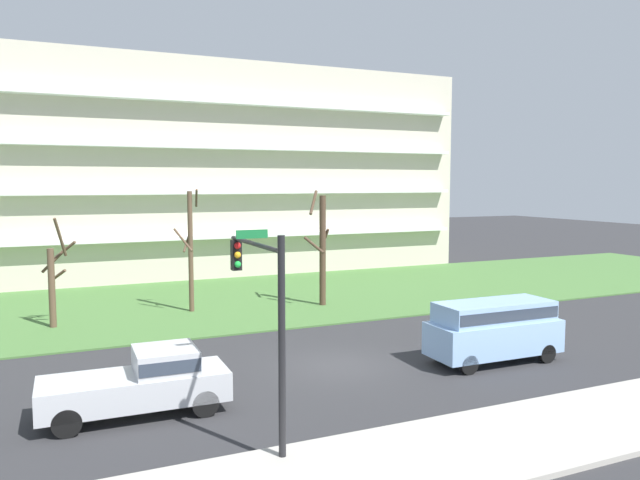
{
  "coord_description": "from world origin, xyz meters",
  "views": [
    {
      "loc": [
        -9.84,
        -20.18,
        6.88
      ],
      "look_at": [
        1.86,
        6.0,
        4.18
      ],
      "focal_mm": 34.15,
      "sensor_mm": 36.0,
      "label": 1
    }
  ],
  "objects": [
    {
      "name": "apartment_building",
      "position": [
        0.0,
        28.0,
        7.78
      ],
      "size": [
        41.86,
        12.96,
        15.55
      ],
      "color": "beige",
      "rests_on": "ground"
    },
    {
      "name": "traffic_signal_mast",
      "position": [
        -4.79,
        -5.14,
        3.83
      ],
      "size": [
        0.9,
        4.24,
        5.64
      ],
      "color": "black",
      "rests_on": "ground"
    },
    {
      "name": "sidewalk_curb_near",
      "position": [
        0.0,
        -8.0,
        0.07
      ],
      "size": [
        80.0,
        4.0,
        0.15
      ],
      "primitive_type": "cube",
      "color": "#ADA89E",
      "rests_on": "ground"
    },
    {
      "name": "van_blue_center_left",
      "position": [
        5.6,
        -2.0,
        1.4
      ],
      "size": [
        5.23,
        2.08,
        2.36
      ],
      "rotation": [
        0.0,
        0.0,
        -0.02
      ],
      "color": "#8CB2E0",
      "rests_on": "ground"
    },
    {
      "name": "pickup_silver_near_left",
      "position": [
        -7.47,
        -2.01,
        1.02
      ],
      "size": [
        5.44,
        2.12,
        1.95
      ],
      "rotation": [
        0.0,
        0.0,
        -0.02
      ],
      "color": "#B7BABF",
      "rests_on": "ground"
    },
    {
      "name": "grass_lawn_strip",
      "position": [
        0.0,
        14.0,
        0.04
      ],
      "size": [
        80.0,
        16.0,
        0.08
      ],
      "primitive_type": "cube",
      "color": "#477238",
      "rests_on": "ground"
    },
    {
      "name": "tree_far_left",
      "position": [
        -9.76,
        10.82,
        2.32
      ],
      "size": [
        1.62,
        1.92,
        5.3
      ],
      "color": "brown",
      "rests_on": "ground"
    },
    {
      "name": "tree_left",
      "position": [
        -3.1,
        11.66,
        3.36
      ],
      "size": [
        1.35,
        1.31,
        6.57
      ],
      "color": "brown",
      "rests_on": "ground"
    },
    {
      "name": "ground",
      "position": [
        0.0,
        0.0,
        0.0
      ],
      "size": [
        160.0,
        160.0,
        0.0
      ],
      "primitive_type": "plane",
      "color": "#2D2D30"
    },
    {
      "name": "tree_center",
      "position": [
        3.93,
        10.39,
        3.26
      ],
      "size": [
        1.38,
        1.83,
        6.47
      ],
      "color": "#4C3828",
      "rests_on": "ground"
    }
  ]
}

